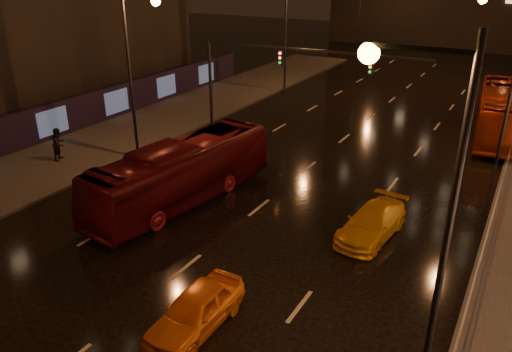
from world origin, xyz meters
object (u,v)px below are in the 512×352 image
(taxi_near, at_px, (196,310))
(taxi_far, at_px, (372,223))
(bus_red, at_px, (182,172))
(pedestrian_b, at_px, (59,144))
(bus_curb, at_px, (501,112))

(taxi_near, height_order, taxi_far, taxi_near)
(bus_red, height_order, pedestrian_b, bus_red)
(bus_curb, distance_m, pedestrian_b, 29.14)
(bus_red, distance_m, bus_curb, 23.03)
(bus_red, bearing_deg, taxi_far, 13.97)
(taxi_far, bearing_deg, taxi_near, -104.19)
(bus_curb, relative_size, taxi_far, 2.61)
(bus_red, distance_m, taxi_far, 9.50)
(pedestrian_b, bearing_deg, bus_curb, -70.41)
(bus_curb, height_order, taxi_far, bus_curb)
(bus_red, relative_size, taxi_near, 2.71)
(taxi_far, height_order, pedestrian_b, pedestrian_b)
(taxi_near, bearing_deg, bus_red, 129.95)
(bus_red, xyz_separation_m, pedestrian_b, (-9.76, 0.67, -0.42))
(pedestrian_b, bearing_deg, taxi_far, -108.38)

